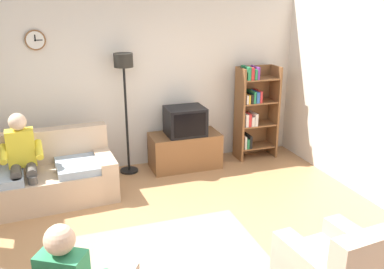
# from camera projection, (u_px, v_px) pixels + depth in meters

# --- Properties ---
(ground_plane) EXTENTS (12.00, 12.00, 0.00)m
(ground_plane) POSITION_uv_depth(u_px,v_px,m) (179.00, 254.00, 4.34)
(ground_plane) COLOR #B27F51
(back_wall_assembly) EXTENTS (6.20, 0.17, 2.70)m
(back_wall_assembly) POSITION_uv_depth(u_px,v_px,m) (128.00, 83.00, 6.30)
(back_wall_assembly) COLOR silver
(back_wall_assembly) RESTS_ON ground_plane
(couch) EXTENTS (1.95, 1.00, 0.90)m
(couch) POSITION_uv_depth(u_px,v_px,m) (41.00, 179.00, 5.41)
(couch) COLOR tan
(couch) RESTS_ON ground_plane
(tv_stand) EXTENTS (1.10, 0.56, 0.56)m
(tv_stand) POSITION_uv_depth(u_px,v_px,m) (185.00, 150.00, 6.52)
(tv_stand) COLOR brown
(tv_stand) RESTS_ON ground_plane
(tv) EXTENTS (0.60, 0.49, 0.44)m
(tv) POSITION_uv_depth(u_px,v_px,m) (185.00, 121.00, 6.34)
(tv) COLOR black
(tv) RESTS_ON tv_stand
(bookshelf) EXTENTS (0.68, 0.36, 1.58)m
(bookshelf) POSITION_uv_depth(u_px,v_px,m) (253.00, 110.00, 6.78)
(bookshelf) COLOR brown
(bookshelf) RESTS_ON ground_plane
(floor_lamp) EXTENTS (0.28, 0.28, 1.85)m
(floor_lamp) POSITION_uv_depth(u_px,v_px,m) (124.00, 81.00, 5.96)
(floor_lamp) COLOR black
(floor_lamp) RESTS_ON ground_plane
(area_rug) EXTENTS (2.20, 1.70, 0.01)m
(area_rug) POSITION_uv_depth(u_px,v_px,m) (164.00, 266.00, 4.13)
(area_rug) COLOR gray
(area_rug) RESTS_ON ground_plane
(person_on_couch) EXTENTS (0.53, 0.55, 1.24)m
(person_on_couch) POSITION_uv_depth(u_px,v_px,m) (22.00, 156.00, 5.13)
(person_on_couch) COLOR yellow
(person_on_couch) RESTS_ON ground_plane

